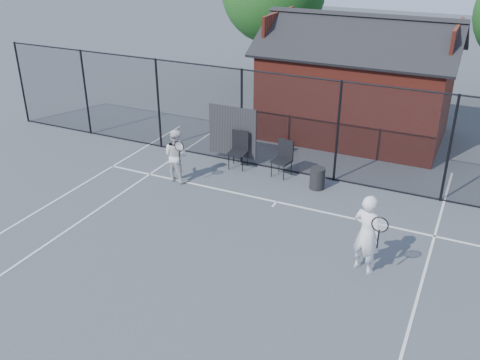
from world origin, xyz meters
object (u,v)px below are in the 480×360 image
at_px(clubhouse, 356,90).
at_px(waste_bin, 317,178).
at_px(player_back, 176,155).
at_px(chair_right, 282,160).
at_px(player_front, 367,234).
at_px(chair_left, 238,151).

height_order(clubhouse, waste_bin, clubhouse).
xyz_separation_m(clubhouse, player_back, (-3.66, -5.96, -0.82)).
height_order(clubhouse, player_back, clubhouse).
xyz_separation_m(player_back, chair_right, (2.66, 1.56, -0.25)).
distance_m(player_back, waste_bin, 4.10).
bearing_deg(clubhouse, player_front, -73.72).
bearing_deg(waste_bin, clubhouse, 92.64).
bearing_deg(clubhouse, waste_bin, -87.36).
bearing_deg(player_front, chair_right, 132.34).
height_order(player_front, chair_right, player_front).
height_order(player_back, waste_bin, player_back).
relative_size(player_back, chair_left, 1.41).
bearing_deg(player_front, clubhouse, 106.28).
bearing_deg(waste_bin, chair_right, 165.05).
height_order(chair_right, waste_bin, chair_right).
distance_m(clubhouse, chair_right, 4.64).
relative_size(clubhouse, chair_right, 6.08).
xyz_separation_m(clubhouse, waste_bin, (0.22, -4.73, -1.29)).
distance_m(player_front, chair_right, 5.01).
bearing_deg(player_back, chair_left, 51.72).
relative_size(chair_left, waste_bin, 1.78).
bearing_deg(chair_left, player_back, -134.40).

